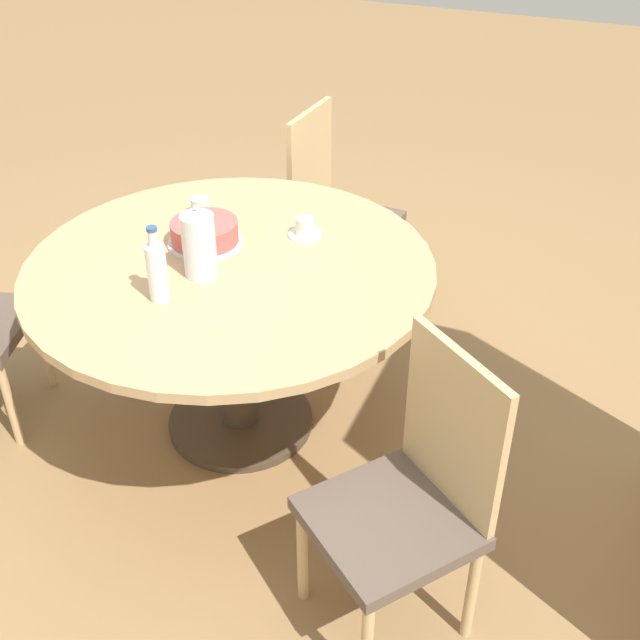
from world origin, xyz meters
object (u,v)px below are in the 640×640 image
cake_main (205,233)px  cup_b (200,208)px  water_bottle (157,271)px  chair_a (410,497)px  cup_a (305,229)px  coffee_pot (199,243)px  chair_b (335,209)px

cake_main → cup_b: size_ratio=2.17×
water_bottle → chair_a: bearing=73.4°
water_bottle → cup_a: size_ratio=2.09×
chair_a → water_bottle: water_bottle is taller
coffee_pot → cake_main: bearing=-154.4°
chair_a → cup_a: chair_a is taller
cup_b → water_bottle: bearing=16.9°
coffee_pot → water_bottle: water_bottle is taller
chair_a → cup_a: (-0.86, -0.68, 0.29)m
chair_b → cup_a: (0.73, 0.16, 0.29)m
coffee_pot → chair_b: bearing=177.3°
cake_main → chair_a: bearing=56.3°
chair_a → cake_main: (-0.66, -0.99, 0.30)m
cake_main → cup_a: (-0.20, 0.31, -0.01)m
water_bottle → cake_main: size_ratio=0.97×
chair_b → coffee_pot: bearing=-178.8°
coffee_pot → cake_main: 0.23m
chair_a → cup_b: 1.44m
chair_b → cake_main: chair_b is taller
coffee_pot → chair_a: bearing=62.4°
water_bottle → cup_b: (-0.58, -0.18, -0.08)m
coffee_pot → water_bottle: 0.19m
chair_a → coffee_pot: bearing=-169.7°
water_bottle → cup_a: (-0.58, 0.26, -0.08)m
chair_a → water_bottle: 1.05m
chair_a → coffee_pot: (-0.47, -0.90, 0.38)m
cup_a → cake_main: bearing=-57.6°
cake_main → cup_b: (-0.20, -0.13, -0.01)m
chair_b → cup_b: size_ratio=7.40×
chair_b → water_bottle: water_bottle is taller
chair_a → cup_a: size_ratio=7.40×
chair_b → cup_a: bearing=-163.5°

